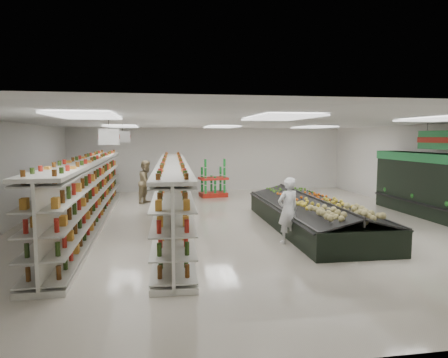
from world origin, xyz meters
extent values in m
plane|color=beige|center=(0.00, 0.00, 0.00)|extent=(16.00, 16.00, 0.00)
cube|color=white|center=(0.00, 0.00, 3.20)|extent=(14.00, 16.00, 0.02)
cube|color=white|center=(0.00, 8.00, 1.60)|extent=(14.00, 0.02, 3.20)
cube|color=white|center=(0.00, -8.00, 1.60)|extent=(14.00, 0.02, 3.20)
cube|color=white|center=(-7.00, 0.00, 1.60)|extent=(0.02, 16.00, 3.20)
cube|color=white|center=(7.00, 0.00, 1.60)|extent=(0.02, 16.00, 3.20)
cube|color=white|center=(-3.80, -2.00, 2.75)|extent=(0.50, 0.06, 0.40)
cube|color=#A31E12|center=(-3.80, -2.00, 2.75)|extent=(0.52, 0.02, 0.12)
cylinder|color=black|center=(-3.80, -2.00, 3.05)|extent=(0.01, 0.01, 0.50)
cube|color=white|center=(-3.80, 2.00, 2.75)|extent=(0.50, 0.06, 0.40)
cube|color=#A31E12|center=(-3.80, 2.00, 2.75)|extent=(0.52, 0.02, 0.12)
cylinder|color=black|center=(-3.80, 2.00, 3.05)|extent=(0.01, 0.01, 0.50)
cylinder|color=black|center=(6.25, -0.30, 3.05)|extent=(0.01, 0.01, 0.50)
cube|color=white|center=(-4.72, 0.54, 0.06)|extent=(1.03, 11.88, 0.12)
cube|color=white|center=(-4.72, 0.54, 0.99)|extent=(0.20, 11.87, 1.98)
cube|color=white|center=(-4.72, 0.54, 2.02)|extent=(1.03, 11.88, 0.08)
cube|color=beige|center=(-4.95, 0.54, 0.18)|extent=(0.57, 11.78, 0.03)
cube|color=beige|center=(-4.95, 0.54, 0.61)|extent=(0.57, 11.78, 0.03)
cube|color=beige|center=(-4.95, 0.54, 1.04)|extent=(0.57, 11.78, 0.03)
cube|color=beige|center=(-4.95, 0.54, 1.48)|extent=(0.57, 11.78, 0.03)
cube|color=beige|center=(-4.95, 0.54, 1.91)|extent=(0.57, 11.78, 0.03)
cube|color=beige|center=(-4.50, 0.54, 0.18)|extent=(0.57, 11.78, 0.03)
cube|color=beige|center=(-4.50, 0.54, 0.61)|extent=(0.57, 11.78, 0.03)
cube|color=beige|center=(-4.50, 0.54, 1.04)|extent=(0.57, 11.78, 0.03)
cube|color=beige|center=(-4.50, 0.54, 1.48)|extent=(0.57, 11.78, 0.03)
cube|color=beige|center=(-4.50, 0.54, 1.91)|extent=(0.57, 11.78, 0.03)
cube|color=white|center=(-2.16, 0.11, 0.06)|extent=(1.29, 11.51, 0.11)
cube|color=white|center=(-2.16, 0.11, 0.96)|extent=(0.48, 11.48, 1.91)
cube|color=white|center=(-2.16, 0.11, 1.95)|extent=(1.29, 11.51, 0.08)
cube|color=beige|center=(-2.38, 0.11, 0.17)|extent=(0.84, 11.39, 0.03)
cube|color=beige|center=(-2.38, 0.11, 0.59)|extent=(0.84, 11.39, 0.03)
cube|color=beige|center=(-2.38, 0.11, 1.01)|extent=(0.84, 11.39, 0.03)
cube|color=beige|center=(-2.38, 0.11, 1.43)|extent=(0.84, 11.39, 0.03)
cube|color=beige|center=(-2.38, 0.11, 1.85)|extent=(0.84, 11.39, 0.03)
cube|color=beige|center=(-1.94, 0.10, 0.17)|extent=(0.84, 11.39, 0.03)
cube|color=beige|center=(-1.94, 0.10, 0.59)|extent=(0.84, 11.39, 0.03)
cube|color=beige|center=(-1.94, 0.10, 1.01)|extent=(0.84, 11.39, 0.03)
cube|color=beige|center=(-1.94, 0.10, 1.43)|extent=(0.84, 11.39, 0.03)
cube|color=beige|center=(-1.94, 0.10, 1.85)|extent=(0.84, 11.39, 0.03)
cube|color=black|center=(1.94, -1.08, 0.33)|extent=(2.37, 6.61, 0.66)
cube|color=#262626|center=(0.85, -1.06, 0.68)|extent=(0.17, 6.58, 0.06)
cube|color=#262626|center=(3.03, -1.09, 0.68)|extent=(0.17, 6.58, 0.06)
cube|color=black|center=(1.35, -1.07, 0.77)|extent=(1.32, 6.50, 0.34)
cube|color=black|center=(2.52, -1.09, 0.77)|extent=(1.32, 6.50, 0.34)
cube|color=#262626|center=(1.94, -1.08, 0.86)|extent=(0.16, 6.48, 0.23)
cube|color=#A31E12|center=(-0.10, 5.76, 0.10)|extent=(1.31, 0.97, 0.20)
cube|color=red|center=(-0.10, 5.76, 0.85)|extent=(1.36, 1.03, 0.10)
imported|color=white|center=(0.69, -2.59, 0.86)|extent=(0.73, 0.59, 1.72)
imported|color=tan|center=(-3.08, 4.43, 0.89)|extent=(0.86, 1.01, 1.78)
camera|label=1|loc=(-2.62, -12.34, 2.74)|focal=32.00mm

